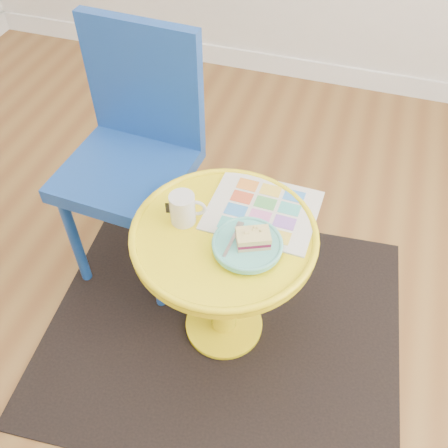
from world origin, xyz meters
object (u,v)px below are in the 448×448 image
(chair, at_px, (135,146))
(mug, at_px, (183,208))
(newspaper, at_px, (263,210))
(side_table, at_px, (224,264))
(plate, at_px, (247,245))

(chair, height_order, mug, chair)
(chair, bearing_deg, newspaper, -13.66)
(side_table, relative_size, plate, 2.78)
(side_table, relative_size, mug, 5.14)
(chair, bearing_deg, mug, -39.50)
(mug, bearing_deg, plate, -27.98)
(plate, bearing_deg, side_table, 154.20)
(newspaper, height_order, mug, mug)
(chair, xyz_separation_m, plate, (0.51, -0.32, 0.01))
(chair, height_order, newspaper, chair)
(newspaper, distance_m, mug, 0.25)
(side_table, relative_size, newspaper, 1.69)
(plate, bearing_deg, mug, 166.25)
(mug, height_order, plate, mug)
(side_table, distance_m, newspaper, 0.22)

